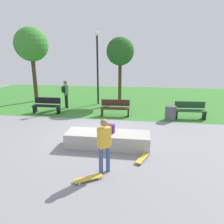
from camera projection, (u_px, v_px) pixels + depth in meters
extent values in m
plane|color=gray|center=(100.00, 134.00, 8.92)|extent=(28.00, 28.00, 0.00)
cube|color=#387A2D|center=(119.00, 98.00, 16.56)|extent=(26.60, 11.97, 0.01)
cube|color=#A8A59E|center=(108.00, 140.00, 7.60)|extent=(3.10, 0.96, 0.54)
cube|color=#4C1E66|center=(111.00, 128.00, 7.50)|extent=(0.31, 0.24, 0.32)
cylinder|color=#3F5184|center=(108.00, 159.00, 5.91)|extent=(0.12, 0.12, 0.79)
cylinder|color=#3F5184|center=(101.00, 161.00, 5.83)|extent=(0.12, 0.12, 0.79)
cube|color=gold|center=(104.00, 137.00, 5.68)|extent=(0.38, 0.34, 0.59)
cylinder|color=gold|center=(110.00, 136.00, 5.74)|extent=(0.09, 0.09, 0.55)
cylinder|color=gold|center=(99.00, 138.00, 5.61)|extent=(0.09, 0.09, 0.55)
sphere|color=#9E7556|center=(104.00, 123.00, 5.57)|extent=(0.21, 0.21, 0.21)
cube|color=gold|center=(89.00, 178.00, 5.55)|extent=(0.78, 0.59, 0.02)
cylinder|color=silver|center=(79.00, 184.00, 5.38)|extent=(0.06, 0.06, 0.06)
cylinder|color=silver|center=(78.00, 180.00, 5.53)|extent=(0.06, 0.06, 0.06)
cylinder|color=silver|center=(99.00, 179.00, 5.60)|extent=(0.06, 0.06, 0.06)
cylinder|color=silver|center=(97.00, 176.00, 5.74)|extent=(0.06, 0.06, 0.06)
cube|color=gold|center=(142.00, 158.00, 6.65)|extent=(0.48, 0.82, 0.02)
cylinder|color=silver|center=(143.00, 155.00, 6.93)|extent=(0.05, 0.06, 0.06)
cylinder|color=silver|center=(148.00, 156.00, 6.86)|extent=(0.05, 0.06, 0.06)
cylinder|color=silver|center=(137.00, 162.00, 6.47)|extent=(0.05, 0.06, 0.06)
cylinder|color=silver|center=(141.00, 163.00, 6.39)|extent=(0.05, 0.06, 0.06)
cube|color=black|center=(46.00, 106.00, 11.95)|extent=(1.60, 0.45, 0.06)
cube|color=black|center=(48.00, 100.00, 12.09)|extent=(1.60, 0.07, 0.36)
cube|color=black|center=(58.00, 110.00, 11.91)|extent=(0.08, 0.40, 0.45)
cube|color=black|center=(35.00, 109.00, 12.11)|extent=(0.08, 0.40, 0.45)
cube|color=#1E4223|center=(190.00, 111.00, 10.90)|extent=(1.62, 0.52, 0.06)
cube|color=#1E4223|center=(190.00, 105.00, 11.03)|extent=(1.60, 0.14, 0.36)
cube|color=black|center=(204.00, 115.00, 10.89)|extent=(0.10, 0.40, 0.45)
cube|color=black|center=(176.00, 114.00, 11.02)|extent=(0.10, 0.40, 0.45)
cube|color=#331E14|center=(115.00, 108.00, 11.37)|extent=(1.62, 0.51, 0.06)
cube|color=#331E14|center=(116.00, 103.00, 11.50)|extent=(1.60, 0.13, 0.36)
cube|color=black|center=(128.00, 113.00, 11.36)|extent=(0.10, 0.40, 0.45)
cube|color=black|center=(102.00, 112.00, 11.50)|extent=(0.10, 0.40, 0.45)
cylinder|color=#42301E|center=(120.00, 82.00, 14.18)|extent=(0.23, 0.23, 3.02)
sphere|color=#23561E|center=(120.00, 51.00, 13.63)|extent=(1.87, 1.87, 1.87)
cylinder|color=#42301E|center=(35.00, 79.00, 14.88)|extent=(0.29, 0.29, 3.36)
sphere|color=#387F2D|center=(31.00, 44.00, 14.25)|extent=(2.34, 2.34, 2.34)
cylinder|color=black|center=(98.00, 71.00, 13.83)|extent=(0.12, 0.12, 4.56)
sphere|color=silver|center=(97.00, 34.00, 13.19)|extent=(0.28, 0.28, 0.28)
cylinder|color=#4C4C51|center=(170.00, 113.00, 10.71)|extent=(0.56, 0.56, 0.77)
cylinder|color=black|center=(66.00, 101.00, 13.26)|extent=(0.12, 0.12, 0.87)
cylinder|color=black|center=(67.00, 102.00, 13.08)|extent=(0.12, 0.12, 0.87)
cube|color=#3F8C4C|center=(66.00, 90.00, 12.97)|extent=(0.36, 0.37, 0.65)
cylinder|color=#3F8C4C|center=(65.00, 89.00, 13.10)|extent=(0.09, 0.09, 0.60)
cylinder|color=#3F8C4C|center=(67.00, 90.00, 12.83)|extent=(0.09, 0.09, 0.60)
sphere|color=brown|center=(65.00, 82.00, 12.84)|extent=(0.24, 0.24, 0.24)
cube|color=black|center=(63.00, 90.00, 12.87)|extent=(0.29, 0.30, 0.36)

